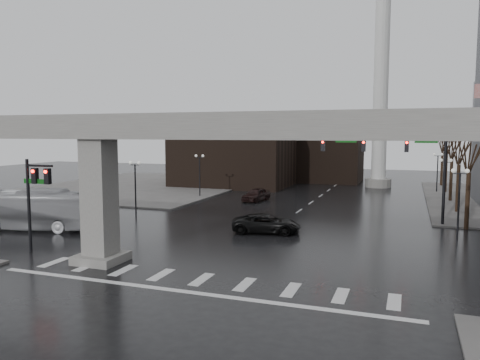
{
  "coord_description": "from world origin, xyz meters",
  "views": [
    {
      "loc": [
        10.0,
        -22.73,
        7.64
      ],
      "look_at": [
        -0.63,
        6.64,
        4.5
      ],
      "focal_mm": 35.0,
      "sensor_mm": 36.0,
      "label": 1
    }
  ],
  "objects": [
    {
      "name": "lamp_right_1",
      "position": [
        13.5,
        28.0,
        3.47
      ],
      "size": [
        1.22,
        0.32,
        5.11
      ],
      "color": "black",
      "rests_on": "ground"
    },
    {
      "name": "tree_right_0",
      "position": [
        14.53,
        18.02,
        2.79
      ],
      "size": [
        1.09,
        1.58,
        7.5
      ],
      "color": "black",
      "rests_on": "ground"
    },
    {
      "name": "far_car",
      "position": [
        -6.04,
        26.9,
        0.74
      ],
      "size": [
        2.55,
        4.61,
        1.49
      ],
      "primitive_type": "imported",
      "rotation": [
        0.0,
        0.0,
        -0.19
      ],
      "color": "black",
      "rests_on": "ground"
    },
    {
      "name": "lamp_left_0",
      "position": [
        -13.5,
        14.0,
        3.47
      ],
      "size": [
        1.22,
        0.32,
        5.11
      ],
      "color": "black",
      "rests_on": "ground"
    },
    {
      "name": "smokestack",
      "position": [
        6.0,
        46.0,
        13.35
      ],
      "size": [
        3.6,
        3.6,
        30.0
      ],
      "color": "silver",
      "rests_on": "ground"
    },
    {
      "name": "sidewalk_nw",
      "position": [
        -26.0,
        36.0,
        0.07
      ],
      "size": [
        28.0,
        36.0,
        0.15
      ],
      "primitive_type": "cube",
      "color": "slate",
      "rests_on": "ground"
    },
    {
      "name": "tree_right_4",
      "position": [
        14.53,
        50.02,
        3.04
      ],
      "size": [
        1.12,
        1.69,
        8.19
      ],
      "color": "black",
      "rests_on": "ground"
    },
    {
      "name": "ground",
      "position": [
        0.0,
        0.0,
        0.0
      ],
      "size": [
        160.0,
        160.0,
        0.0
      ],
      "primitive_type": "plane",
      "color": "black",
      "rests_on": "ground"
    },
    {
      "name": "flagpole_assembly",
      "position": [
        15.29,
        22.0,
        7.53
      ],
      "size": [
        2.06,
        0.12,
        12.0
      ],
      "color": "silver",
      "rests_on": "ground"
    },
    {
      "name": "lamp_right_0",
      "position": [
        13.5,
        14.0,
        3.47
      ],
      "size": [
        1.22,
        0.32,
        5.11
      ],
      "color": "black",
      "rests_on": "ground"
    },
    {
      "name": "signal_left_pole",
      "position": [
        -12.25,
        0.5,
        4.07
      ],
      "size": [
        2.3,
        0.3,
        6.0
      ],
      "color": "black",
      "rests_on": "ground"
    },
    {
      "name": "lamp_left_1",
      "position": [
        -13.5,
        28.0,
        3.47
      ],
      "size": [
        1.22,
        0.32,
        5.11
      ],
      "color": "black",
      "rests_on": "ground"
    },
    {
      "name": "elevated_guideway",
      "position": [
        1.26,
        0.0,
        6.88
      ],
      "size": [
        48.0,
        2.6,
        8.7
      ],
      "color": "gray",
      "rests_on": "ground"
    },
    {
      "name": "pickup_truck",
      "position": [
        -0.13,
        11.18,
        0.73
      ],
      "size": [
        5.63,
        3.44,
        1.46
      ],
      "primitive_type": "imported",
      "rotation": [
        0.0,
        0.0,
        1.78
      ],
      "color": "black",
      "rests_on": "ground"
    },
    {
      "name": "lamp_right_2",
      "position": [
        13.5,
        42.0,
        3.47
      ],
      "size": [
        1.22,
        0.32,
        5.11
      ],
      "color": "black",
      "rests_on": "ground"
    },
    {
      "name": "building_far_mid",
      "position": [
        -2.0,
        52.0,
        4.0
      ],
      "size": [
        10.0,
        10.0,
        8.0
      ],
      "primitive_type": "cube",
      "color": "black",
      "rests_on": "ground"
    },
    {
      "name": "signal_mast_arm",
      "position": [
        8.99,
        18.8,
        5.83
      ],
      "size": [
        12.12,
        0.43,
        8.0
      ],
      "color": "black",
      "rests_on": "ground"
    },
    {
      "name": "tree_right_3",
      "position": [
        14.53,
        42.02,
        2.98
      ],
      "size": [
        1.11,
        1.66,
        8.02
      ],
      "color": "black",
      "rests_on": "ground"
    },
    {
      "name": "tree_right_2",
      "position": [
        14.53,
        34.02,
        2.91
      ],
      "size": [
        1.1,
        1.63,
        7.85
      ],
      "color": "black",
      "rests_on": "ground"
    },
    {
      "name": "building_far_left",
      "position": [
        -14.0,
        42.0,
        5.0
      ],
      "size": [
        16.0,
        14.0,
        10.0
      ],
      "primitive_type": "cube",
      "color": "black",
      "rests_on": "ground"
    },
    {
      "name": "city_bus",
      "position": [
        -18.11,
        6.04,
        1.62
      ],
      "size": [
        11.9,
        4.85,
        3.23
      ],
      "primitive_type": "imported",
      "rotation": [
        0.0,
        0.0,
        1.76
      ],
      "color": "#ADADB2",
      "rests_on": "ground"
    },
    {
      "name": "tree_right_1",
      "position": [
        14.53,
        26.02,
        2.85
      ],
      "size": [
        1.09,
        1.61,
        7.67
      ],
      "color": "black",
      "rests_on": "ground"
    },
    {
      "name": "lamp_left_2",
      "position": [
        -13.5,
        42.0,
        3.47
      ],
      "size": [
        1.22,
        0.32,
        5.11
      ],
      "color": "black",
      "rests_on": "ground"
    }
  ]
}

